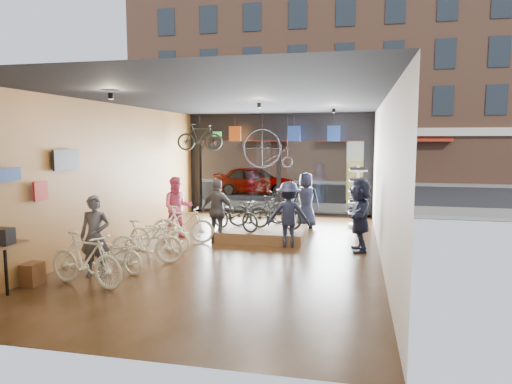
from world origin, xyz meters
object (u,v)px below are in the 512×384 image
(box_truck, at_px, (372,171))
(floor_bike_4, at_px, (159,234))
(customer_2, at_px, (218,211))
(customer_4, at_px, (306,200))
(floor_bike_2, at_px, (115,253))
(sunglasses_rack, at_px, (358,197))
(floor_bike_5, at_px, (183,224))
(customer_5, at_px, (360,215))
(display_platform, at_px, (263,233))
(street_car, at_px, (254,180))
(display_bike_right, at_px, (258,209))
(display_bike_left, at_px, (235,215))
(customer_3, at_px, (289,214))
(floor_bike_3, at_px, (146,242))
(display_bike_mid, at_px, (275,213))
(customer_0, at_px, (95,236))
(hung_bike, at_px, (200,137))
(customer_1, at_px, (178,208))
(floor_bike_1, at_px, (86,259))
(penny_farthing, at_px, (270,150))

(box_truck, relative_size, floor_bike_4, 3.89)
(customer_2, distance_m, customer_4, 3.39)
(floor_bike_2, distance_m, sunglasses_rack, 8.12)
(floor_bike_5, relative_size, customer_5, 0.93)
(display_platform, bearing_deg, customer_4, 61.50)
(floor_bike_2, distance_m, floor_bike_5, 2.96)
(street_car, distance_m, box_truck, 6.03)
(floor_bike_4, relative_size, customer_4, 0.99)
(display_bike_right, bearing_deg, customer_2, 112.59)
(floor_bike_4, height_order, display_bike_left, display_bike_left)
(box_truck, xyz_separation_m, customer_3, (-2.45, -10.32, -0.50))
(floor_bike_3, xyz_separation_m, display_bike_mid, (2.45, 3.12, 0.26))
(customer_5, xyz_separation_m, sunglasses_rack, (-0.05, 3.26, 0.07))
(customer_0, bearing_deg, floor_bike_2, 52.79)
(display_bike_mid, bearing_deg, floor_bike_3, 151.32)
(hung_bike, bearing_deg, box_truck, -59.83)
(display_platform, bearing_deg, display_bike_right, 116.73)
(floor_bike_5, xyz_separation_m, customer_1, (-0.38, 0.54, 0.37))
(customer_3, bearing_deg, display_platform, -51.15)
(street_car, bearing_deg, floor_bike_4, -178.44)
(box_truck, relative_size, floor_bike_5, 4.03)
(display_bike_mid, bearing_deg, customer_5, -100.43)
(customer_0, bearing_deg, floor_bike_1, -84.58)
(display_bike_right, distance_m, penny_farthing, 2.83)
(floor_bike_2, distance_m, penny_farthing, 7.28)
(floor_bike_3, bearing_deg, customer_2, -34.55)
(floor_bike_1, bearing_deg, floor_bike_3, -1.06)
(floor_bike_2, relative_size, customer_3, 0.90)
(box_truck, height_order, floor_bike_1, box_truck)
(floor_bike_3, relative_size, display_bike_mid, 1.08)
(customer_0, bearing_deg, hung_bike, 81.49)
(floor_bike_3, bearing_deg, customer_5, -77.37)
(display_platform, bearing_deg, floor_bike_2, -122.12)
(display_bike_left, xyz_separation_m, display_bike_right, (0.47, 0.90, 0.05))
(penny_farthing, bearing_deg, display_bike_left, -97.21)
(floor_bike_4, bearing_deg, box_truck, -15.44)
(floor_bike_2, xyz_separation_m, display_platform, (2.46, 3.92, -0.26))
(sunglasses_rack, bearing_deg, box_truck, 102.50)
(floor_bike_5, bearing_deg, floor_bike_4, 161.50)
(customer_5, distance_m, sunglasses_rack, 3.26)
(display_platform, height_order, customer_0, customer_0)
(customer_0, distance_m, hung_bike, 7.32)
(display_bike_right, distance_m, hung_bike, 4.04)
(display_bike_mid, bearing_deg, customer_1, 107.81)
(display_bike_right, xyz_separation_m, customer_4, (1.25, 1.42, 0.11))
(customer_2, xyz_separation_m, customer_4, (2.14, 2.63, 0.01))
(floor_bike_4, relative_size, sunglasses_rack, 0.90)
(box_truck, height_order, customer_4, box_truck)
(customer_0, height_order, hung_bike, hung_bike)
(penny_farthing, distance_m, hung_bike, 2.55)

